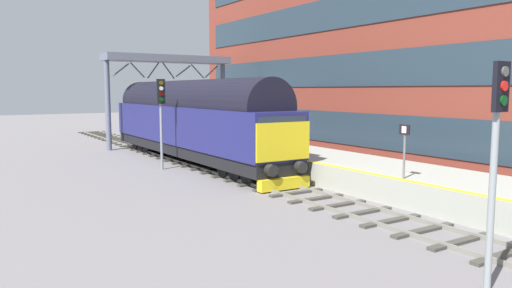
{
  "coord_description": "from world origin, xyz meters",
  "views": [
    {
      "loc": [
        -11.44,
        -18.75,
        4.12
      ],
      "look_at": [
        0.2,
        -0.34,
        1.68
      ],
      "focal_mm": 33.83,
      "sensor_mm": 36.0,
      "label": 1
    }
  ],
  "objects_px": {
    "platform_number_sign": "(404,143)",
    "signal_post_near": "(496,147)",
    "waiting_passenger": "(290,130)",
    "diesel_locomotive": "(190,119)",
    "signal_post_mid": "(161,111)"
  },
  "relations": [
    {
      "from": "diesel_locomotive",
      "to": "signal_post_near",
      "type": "height_order",
      "value": "diesel_locomotive"
    },
    {
      "from": "signal_post_near",
      "to": "waiting_passenger",
      "type": "relative_size",
      "value": 2.85
    },
    {
      "from": "diesel_locomotive",
      "to": "platform_number_sign",
      "type": "xyz_separation_m",
      "value": [
        1.96,
        -13.69,
        -0.2
      ]
    },
    {
      "from": "signal_post_mid",
      "to": "waiting_passenger",
      "type": "xyz_separation_m",
      "value": [
        5.99,
        -3.07,
        -1.06
      ]
    },
    {
      "from": "diesel_locomotive",
      "to": "waiting_passenger",
      "type": "height_order",
      "value": "diesel_locomotive"
    },
    {
      "from": "waiting_passenger",
      "to": "diesel_locomotive",
      "type": "bearing_deg",
      "value": 17.7
    },
    {
      "from": "signal_post_near",
      "to": "signal_post_mid",
      "type": "height_order",
      "value": "signal_post_mid"
    },
    {
      "from": "signal_post_near",
      "to": "waiting_passenger",
      "type": "distance_m",
      "value": 16.2
    },
    {
      "from": "platform_number_sign",
      "to": "signal_post_near",
      "type": "bearing_deg",
      "value": -125.77
    },
    {
      "from": "diesel_locomotive",
      "to": "platform_number_sign",
      "type": "height_order",
      "value": "diesel_locomotive"
    },
    {
      "from": "diesel_locomotive",
      "to": "signal_post_mid",
      "type": "bearing_deg",
      "value": -146.37
    },
    {
      "from": "platform_number_sign",
      "to": "waiting_passenger",
      "type": "height_order",
      "value": "platform_number_sign"
    },
    {
      "from": "diesel_locomotive",
      "to": "platform_number_sign",
      "type": "distance_m",
      "value": 13.83
    },
    {
      "from": "signal_post_mid",
      "to": "platform_number_sign",
      "type": "xyz_separation_m",
      "value": [
        4.28,
        -12.14,
        -0.77
      ]
    },
    {
      "from": "signal_post_near",
      "to": "platform_number_sign",
      "type": "height_order",
      "value": "signal_post_near"
    }
  ]
}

